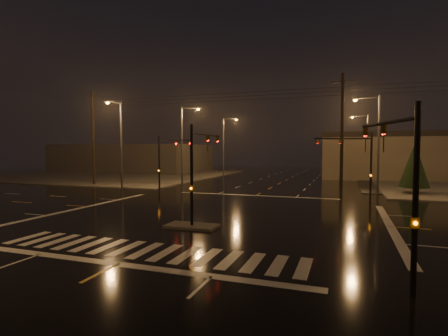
# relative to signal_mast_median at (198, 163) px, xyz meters

# --- Properties ---
(ground) EXTENTS (140.00, 140.00, 0.00)m
(ground) POSITION_rel_signal_mast_median_xyz_m (-0.00, 3.07, -3.75)
(ground) COLOR black
(ground) RESTS_ON ground
(sidewalk_nw) EXTENTS (36.00, 36.00, 0.12)m
(sidewalk_nw) POSITION_rel_signal_mast_median_xyz_m (-30.00, 33.07, -3.69)
(sidewalk_nw) COLOR #4A4742
(sidewalk_nw) RESTS_ON ground
(median_island) EXTENTS (3.00, 1.60, 0.15)m
(median_island) POSITION_rel_signal_mast_median_xyz_m (-0.00, -0.93, -3.68)
(median_island) COLOR #4A4742
(median_island) RESTS_ON ground
(crosswalk) EXTENTS (15.00, 2.60, 0.01)m
(crosswalk) POSITION_rel_signal_mast_median_xyz_m (-0.00, -5.93, -3.75)
(crosswalk) COLOR beige
(crosswalk) RESTS_ON ground
(stop_bar_near) EXTENTS (16.00, 0.50, 0.01)m
(stop_bar_near) POSITION_rel_signal_mast_median_xyz_m (-0.00, -7.93, -3.75)
(stop_bar_near) COLOR beige
(stop_bar_near) RESTS_ON ground
(stop_bar_far) EXTENTS (16.00, 0.50, 0.01)m
(stop_bar_far) POSITION_rel_signal_mast_median_xyz_m (-0.00, 14.07, -3.75)
(stop_bar_far) COLOR beige
(stop_bar_far) RESTS_ON ground
(commercial_block) EXTENTS (30.00, 18.00, 5.60)m
(commercial_block) POSITION_rel_signal_mast_median_xyz_m (-35.00, 45.07, -0.95)
(commercial_block) COLOR #443F3C
(commercial_block) RESTS_ON ground
(signal_mast_median) EXTENTS (0.25, 4.59, 6.00)m
(signal_mast_median) POSITION_rel_signal_mast_median_xyz_m (0.00, 0.00, 0.00)
(signal_mast_median) COLOR black
(signal_mast_median) RESTS_ON ground
(signal_mast_ne) EXTENTS (4.84, 1.86, 6.00)m
(signal_mast_ne) POSITION_rel_signal_mast_median_xyz_m (9.50, 13.21, 0.04)
(signal_mast_ne) COLOR black
(signal_mast_ne) RESTS_ON ground
(signal_mast_nw) EXTENTS (4.84, 1.86, 6.00)m
(signal_mast_nw) POSITION_rel_signal_mast_median_xyz_m (-9.50, 13.21, 0.04)
(signal_mast_nw) COLOR black
(signal_mast_nw) RESTS_ON ground
(signal_mast_se) EXTENTS (1.55, 3.87, 6.00)m
(signal_mast_se) POSITION_rel_signal_mast_median_xyz_m (10.23, -6.68, -0.04)
(signal_mast_se) COLOR black
(signal_mast_se) RESTS_ON ground
(streetlight_1) EXTENTS (2.77, 0.32, 10.00)m
(streetlight_1) POSITION_rel_signal_mast_median_xyz_m (-11.18, 21.07, 2.05)
(streetlight_1) COLOR #38383A
(streetlight_1) RESTS_ON ground
(streetlight_2) EXTENTS (2.77, 0.32, 10.00)m
(streetlight_2) POSITION_rel_signal_mast_median_xyz_m (-11.18, 37.07, 2.05)
(streetlight_2) COLOR #38383A
(streetlight_2) RESTS_ON ground
(streetlight_3) EXTENTS (2.77, 0.32, 10.00)m
(streetlight_3) POSITION_rel_signal_mast_median_xyz_m (11.18, 19.07, 2.05)
(streetlight_3) COLOR #38383A
(streetlight_3) RESTS_ON ground
(streetlight_4) EXTENTS (2.77, 0.32, 10.00)m
(streetlight_4) POSITION_rel_signal_mast_median_xyz_m (11.18, 39.07, 2.05)
(streetlight_4) COLOR #38383A
(streetlight_4) RESTS_ON ground
(streetlight_5) EXTENTS (0.32, 2.77, 10.00)m
(streetlight_5) POSITION_rel_signal_mast_median_xyz_m (-16.00, 14.26, 2.05)
(streetlight_5) COLOR #38383A
(streetlight_5) RESTS_ON ground
(utility_pole_0) EXTENTS (2.20, 0.32, 12.00)m
(utility_pole_0) POSITION_rel_signal_mast_median_xyz_m (-22.00, 17.07, 2.38)
(utility_pole_0) COLOR black
(utility_pole_0) RESTS_ON ground
(utility_pole_1) EXTENTS (2.20, 0.32, 12.00)m
(utility_pole_1) POSITION_rel_signal_mast_median_xyz_m (8.00, 17.07, 2.38)
(utility_pole_1) COLOR black
(utility_pole_1) RESTS_ON ground
(conifer_0) EXTENTS (2.93, 2.93, 5.28)m
(conifer_0) POSITION_rel_signal_mast_median_xyz_m (15.00, 20.55, -0.77)
(conifer_0) COLOR black
(conifer_0) RESTS_ON ground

